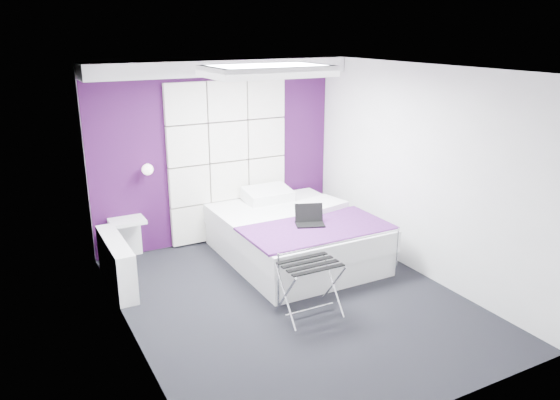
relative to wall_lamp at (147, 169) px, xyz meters
name	(u,v)px	position (x,y,z in m)	size (l,w,h in m)	color
floor	(292,299)	(1.05, -2.06, -1.22)	(4.40, 4.40, 0.00)	black
ceiling	(294,69)	(1.05, -2.06, 1.38)	(4.40, 4.40, 0.00)	white
wall_back	(217,153)	(1.05, 0.14, 0.08)	(3.60, 3.60, 0.00)	silver
wall_left	(125,218)	(-0.75, -2.06, 0.08)	(4.40, 4.40, 0.00)	silver
wall_right	(420,172)	(2.85, -2.06, 0.08)	(4.40, 4.40, 0.00)	silver
accent_wall	(217,153)	(1.05, 0.13, 0.08)	(3.58, 0.02, 2.58)	#350D3B
soffit	(221,67)	(1.05, -0.11, 1.28)	(3.58, 0.50, 0.20)	white
headboard	(228,161)	(1.20, 0.08, -0.05)	(1.80, 0.08, 2.30)	silver
skylight	(267,70)	(1.05, -1.46, 1.33)	(1.36, 0.86, 0.12)	white
wall_lamp	(147,169)	(0.00, 0.00, 0.00)	(0.15, 0.15, 0.15)	white
radiator	(116,263)	(-0.64, -0.76, -0.92)	(0.22, 1.20, 0.60)	white
bed	(294,235)	(1.66, -1.02, -0.89)	(1.83, 2.22, 0.77)	white
nightstand	(127,221)	(-0.32, -0.04, -0.67)	(0.45, 0.35, 0.05)	white
luggage_rack	(310,289)	(1.05, -2.45, -0.91)	(0.62, 0.46, 0.61)	silver
laptop	(308,219)	(1.63, -1.43, -0.53)	(0.36, 0.25, 0.25)	black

